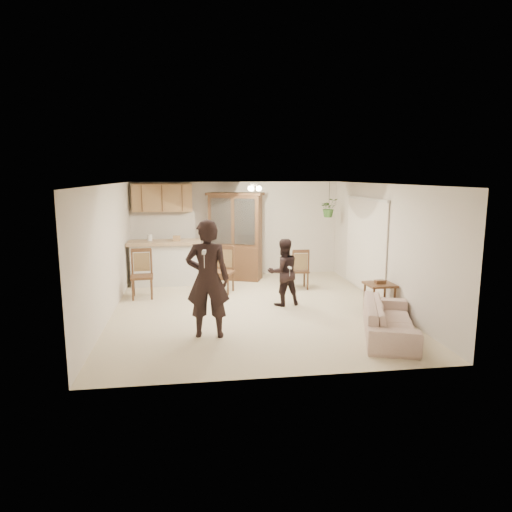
{
  "coord_description": "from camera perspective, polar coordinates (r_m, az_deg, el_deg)",
  "views": [
    {
      "loc": [
        -1.16,
        -8.87,
        2.67
      ],
      "look_at": [
        0.14,
        0.4,
        1.01
      ],
      "focal_mm": 32.0,
      "sensor_mm": 36.0,
      "label": 1
    }
  ],
  "objects": [
    {
      "name": "china_hutch",
      "position": [
        11.74,
        -2.58,
        2.4
      ],
      "size": [
        1.52,
        1.02,
        2.24
      ],
      "rotation": [
        0.0,
        0.0,
        -0.37
      ],
      "color": "#3A2715",
      "rests_on": "floor"
    },
    {
      "name": "ceiling_fixture",
      "position": [
        10.17,
        -0.3,
        8.55
      ],
      "size": [
        0.36,
        0.36,
        0.2
      ],
      "primitive_type": null,
      "color": "#F7E8B9",
      "rests_on": "ceiling"
    },
    {
      "name": "wall_back",
      "position": [
        12.26,
        -2.51,
        3.41
      ],
      "size": [
        5.5,
        0.02,
        2.5
      ],
      "primitive_type": "cube",
      "color": "beige",
      "rests_on": "ground"
    },
    {
      "name": "wall_left",
      "position": [
        9.13,
        -17.91,
        0.63
      ],
      "size": [
        0.02,
        6.5,
        2.5
      ],
      "primitive_type": "cube",
      "color": "beige",
      "rests_on": "ground"
    },
    {
      "name": "chair_bar",
      "position": [
        10.34,
        -14.03,
        -3.47
      ],
      "size": [
        0.51,
        0.51,
        1.08
      ],
      "rotation": [
        0.0,
        0.0,
        0.07
      ],
      "color": "#3A2715",
      "rests_on": "floor"
    },
    {
      "name": "chair_hutch_right",
      "position": [
        10.91,
        5.36,
        -2.67
      ],
      "size": [
        0.43,
        0.43,
        0.97
      ],
      "rotation": [
        0.0,
        0.0,
        3.13
      ],
      "color": "#3A2715",
      "rests_on": "floor"
    },
    {
      "name": "upper_cabinets",
      "position": [
        11.98,
        -11.61,
        7.14
      ],
      "size": [
        1.5,
        0.34,
        0.7
      ],
      "primitive_type": "cube",
      "color": "olive",
      "rests_on": "wall_back"
    },
    {
      "name": "floor",
      "position": [
        9.34,
        -0.51,
        -6.54
      ],
      "size": [
        6.5,
        6.5,
        0.0
      ],
      "primitive_type": "plane",
      "color": "beige",
      "rests_on": "ground"
    },
    {
      "name": "chair_hutch_left",
      "position": [
        10.51,
        -4.22,
        -2.97
      ],
      "size": [
        0.62,
        0.62,
        1.07
      ],
      "rotation": [
        0.0,
        0.0,
        -0.39
      ],
      "color": "#3A2715",
      "rests_on": "floor"
    },
    {
      "name": "hanging_plant",
      "position": [
        11.82,
        9.1,
        5.97
      ],
      "size": [
        0.43,
        0.37,
        0.48
      ],
      "primitive_type": "imported",
      "color": "#285E25",
      "rests_on": "ceiling"
    },
    {
      "name": "adult",
      "position": [
        7.57,
        -6.06,
        -3.5
      ],
      "size": [
        0.71,
        0.51,
        1.8
      ],
      "primitive_type": "imported",
      "rotation": [
        0.0,
        0.0,
        3.01
      ],
      "color": "black",
      "rests_on": "floor"
    },
    {
      "name": "breakfast_bar",
      "position": [
        11.45,
        -11.29,
        -1.05
      ],
      "size": [
        1.6,
        0.55,
        1.0
      ],
      "primitive_type": "cube",
      "color": "silver",
      "rests_on": "floor"
    },
    {
      "name": "vertical_blinds",
      "position": [
        10.63,
        13.46,
        1.3
      ],
      "size": [
        0.06,
        2.3,
        2.1
      ],
      "primitive_type": null,
      "color": "silver",
      "rests_on": "wall_right"
    },
    {
      "name": "controller_child",
      "position": [
        9.1,
        4.24,
        -1.46
      ],
      "size": [
        0.06,
        0.13,
        0.04
      ],
      "primitive_type": "cube",
      "rotation": [
        0.0,
        0.0,
        3.35
      ],
      "color": "white",
      "rests_on": "child"
    },
    {
      "name": "sofa",
      "position": [
        7.99,
        16.36,
        -7.11
      ],
      "size": [
        1.31,
        2.01,
        0.73
      ],
      "primitive_type": "imported",
      "rotation": [
        0.0,
        0.0,
        1.24
      ],
      "color": "beige",
      "rests_on": "floor"
    },
    {
      "name": "wall_front",
      "position": [
        5.92,
        3.59,
        -3.83
      ],
      "size": [
        5.5,
        0.02,
        2.5
      ],
      "primitive_type": "cube",
      "color": "beige",
      "rests_on": "ground"
    },
    {
      "name": "bar_top",
      "position": [
        11.36,
        -11.39,
        1.67
      ],
      "size": [
        1.75,
        0.7,
        0.08
      ],
      "primitive_type": "cube",
      "color": "tan",
      "rests_on": "breakfast_bar"
    },
    {
      "name": "controller_adult",
      "position": [
        7.0,
        -6.51,
        0.5
      ],
      "size": [
        0.07,
        0.18,
        0.05
      ],
      "primitive_type": "cube",
      "rotation": [
        0.0,
        0.0,
        3.01
      ],
      "color": "white",
      "rests_on": "adult"
    },
    {
      "name": "side_table",
      "position": [
        9.3,
        15.15,
        -5.01
      ],
      "size": [
        0.56,
        0.56,
        0.65
      ],
      "rotation": [
        0.0,
        0.0,
        0.04
      ],
      "color": "#3A2715",
      "rests_on": "floor"
    },
    {
      "name": "plant_cord",
      "position": [
        11.81,
        9.14,
        7.54
      ],
      "size": [
        0.01,
        0.01,
        0.65
      ],
      "primitive_type": "cylinder",
      "color": "black",
      "rests_on": "ceiling"
    },
    {
      "name": "ceiling",
      "position": [
        8.95,
        -0.54,
        8.98
      ],
      "size": [
        5.5,
        6.5,
        0.02
      ],
      "primitive_type": "cube",
      "color": "silver",
      "rests_on": "wall_back"
    },
    {
      "name": "child",
      "position": [
        9.43,
        3.42,
        -2.16
      ],
      "size": [
        0.75,
        0.64,
        1.35
      ],
      "primitive_type": "imported",
      "rotation": [
        0.0,
        0.0,
        3.35
      ],
      "color": "black",
      "rests_on": "floor"
    },
    {
      "name": "wall_right",
      "position": [
        9.8,
        15.63,
        1.37
      ],
      "size": [
        0.02,
        6.5,
        2.5
      ],
      "primitive_type": "cube",
      "color": "beige",
      "rests_on": "ground"
    }
  ]
}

